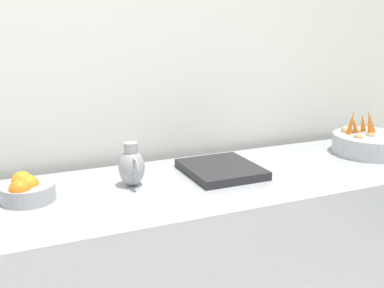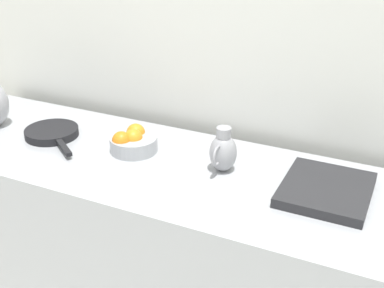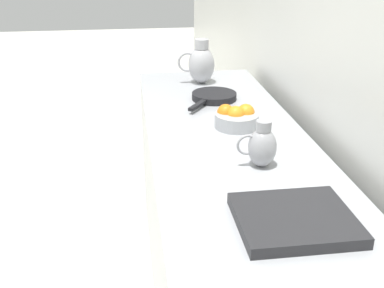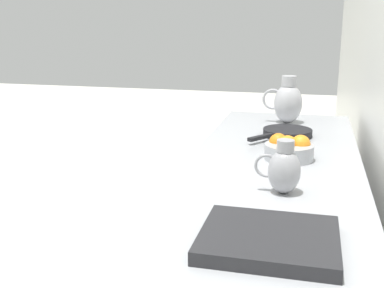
{
  "view_description": "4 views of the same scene",
  "coord_description": "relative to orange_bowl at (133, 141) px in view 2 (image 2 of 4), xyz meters",
  "views": [
    {
      "loc": [
        0.11,
        -0.48,
        1.56
      ],
      "look_at": [
        -1.3,
        0.14,
        1.15
      ],
      "focal_mm": 42.19,
      "sensor_mm": 36.0,
      "label": 1
    },
    {
      "loc": [
        0.02,
        0.61,
        1.86
      ],
      "look_at": [
        -1.32,
        -0.03,
        1.15
      ],
      "focal_mm": 46.86,
      "sensor_mm": 36.0,
      "label": 2
    },
    {
      "loc": [
        -1.09,
        1.51,
        1.71
      ],
      "look_at": [
        -1.31,
        -0.05,
        1.02
      ],
      "focal_mm": 44.19,
      "sensor_mm": 36.0,
      "label": 3
    },
    {
      "loc": [
        -1.63,
        1.51,
        1.49
      ],
      "look_at": [
        -1.31,
        0.21,
        1.14
      ],
      "focal_mm": 45.64,
      "sensor_mm": 36.0,
      "label": 4
    }
  ],
  "objects": [
    {
      "name": "counter_sink_basin",
      "position": [
        0.0,
        0.8,
        -0.02
      ],
      "size": [
        0.34,
        0.3,
        0.04
      ],
      "primitive_type": "cube",
      "color": "#232326",
      "rests_on": "prep_counter"
    },
    {
      "name": "prep_counter",
      "position": [
        0.06,
        0.53,
        -0.51
      ],
      "size": [
        0.68,
        3.01,
        0.93
      ],
      "primitive_type": "cube",
      "color": "#9EA0A5",
      "rests_on": "ground_plane"
    },
    {
      "name": "skillet_on_counter",
      "position": [
        0.03,
        -0.39,
        -0.02
      ],
      "size": [
        0.28,
        0.34,
        0.03
      ],
      "color": "black",
      "rests_on": "prep_counter"
    },
    {
      "name": "orange_bowl",
      "position": [
        0.0,
        0.0,
        0.0
      ],
      "size": [
        0.2,
        0.2,
        0.1
      ],
      "color": "#9EA0A5",
      "rests_on": "prep_counter"
    },
    {
      "name": "metal_pitcher_short",
      "position": [
        -0.0,
        0.4,
        0.04
      ],
      "size": [
        0.15,
        0.11,
        0.18
      ],
      "color": "#939399",
      "rests_on": "prep_counter"
    }
  ]
}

